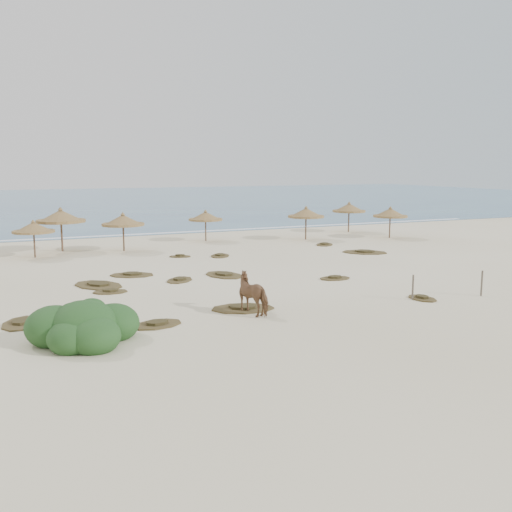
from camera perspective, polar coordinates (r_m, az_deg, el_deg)
name	(u,v)px	position (r m, az deg, el deg)	size (l,w,h in m)	color
ground	(268,301)	(24.77, 1.19, -4.48)	(160.00, 160.00, 0.00)	beige
ocean	(73,201)	(97.52, -17.87, 5.24)	(200.00, 100.00, 0.01)	#2C5886
foam_line	(138,234)	(49.23, -11.72, 2.12)	(70.00, 0.60, 0.01)	white
palapa_1	(61,217)	(40.72, -18.94, 3.72)	(3.77, 3.77, 3.03)	brown
palapa_2	(33,228)	(38.63, -21.37, 2.62)	(3.09, 3.09, 2.42)	brown
palapa_3	(123,221)	(39.72, -13.16, 3.44)	(2.98, 2.98, 2.67)	brown
palapa_4	(206,217)	(44.02, -5.07, 3.94)	(3.44, 3.44, 2.44)	brown
palapa_5	(306,213)	(44.95, 5.02, 4.27)	(3.24, 3.24, 2.66)	brown
palapa_6	(390,213)	(47.10, 13.28, 4.18)	(2.98, 2.98, 2.56)	brown
palapa_7	(349,208)	(50.54, 9.29, 4.73)	(3.25, 3.25, 2.68)	brown
horse	(255,293)	(22.48, -0.14, -3.76)	(0.87, 1.92, 1.62)	brown
fence_post_near	(413,287)	(25.73, 15.41, -3.03)	(0.08, 0.08, 1.11)	brown
fence_post_far	(482,283)	(27.44, 21.64, -2.55)	(0.08, 0.08, 1.16)	brown
bush	(84,327)	(19.67, -16.80, -6.83)	(3.72, 3.27, 1.66)	#265022
scrub_0	(22,323)	(22.87, -22.38, -6.19)	(1.93, 2.40, 0.16)	#504423
scrub_1	(98,285)	(28.77, -15.49, -2.79)	(2.97, 3.37, 0.16)	#504423
scrub_2	(110,291)	(27.14, -14.38, -3.45)	(1.72, 1.27, 0.16)	#504423
scrub_3	(224,275)	(30.31, -3.21, -1.88)	(2.26, 2.85, 0.16)	#504423
scrub_4	(335,278)	(29.68, 7.89, -2.19)	(1.73, 1.19, 0.16)	#504423
scrub_5	(365,252)	(38.85, 10.82, 0.40)	(3.55, 3.34, 0.16)	#504423
scrub_7	(220,255)	(36.74, -3.62, 0.05)	(1.89, 2.14, 0.16)	#504423
scrub_9	(243,308)	(23.31, -1.34, -5.21)	(2.95, 2.31, 0.16)	#504423
scrub_10	(324,244)	(42.14, 6.86, 1.17)	(2.07, 2.16, 0.16)	#504423
scrub_11	(157,324)	(21.33, -9.90, -6.71)	(2.11, 1.58, 0.16)	#504423
scrub_12	(422,298)	(26.06, 16.28, -4.05)	(1.03, 1.52, 0.16)	#504423
scrub_13	(132,275)	(30.99, -12.30, -1.83)	(2.71, 2.26, 0.16)	#504423
scrub_14	(180,256)	(36.73, -7.61, -0.01)	(1.60, 1.33, 0.16)	#504423
scrub_15	(180,280)	(29.19, -7.65, -2.37)	(2.04, 2.13, 0.16)	#504423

